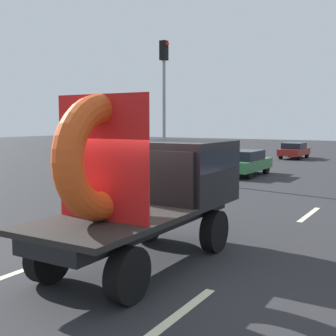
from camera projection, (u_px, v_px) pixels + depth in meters
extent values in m
plane|color=#28282B|center=(130.00, 267.00, 8.41)|extent=(120.00, 120.00, 0.00)
cylinder|color=black|center=(148.00, 222.00, 10.21)|extent=(0.28, 0.89, 0.89)
cylinder|color=black|center=(214.00, 231.00, 9.34)|extent=(0.28, 0.89, 0.89)
cylinder|color=black|center=(48.00, 257.00, 7.54)|extent=(0.28, 0.89, 0.89)
cylinder|color=black|center=(128.00, 275.00, 6.67)|extent=(0.28, 0.89, 0.89)
cube|color=black|center=(141.00, 220.00, 8.44)|extent=(1.30, 5.05, 0.25)
cube|color=black|center=(180.00, 171.00, 9.65)|extent=(2.00, 2.02, 1.35)
cube|color=black|center=(179.00, 158.00, 9.57)|extent=(2.02, 1.92, 0.44)
cube|color=black|center=(109.00, 221.00, 7.56)|extent=(2.00, 3.03, 0.10)
cube|color=black|center=(154.00, 178.00, 8.75)|extent=(1.80, 0.08, 1.10)
torus|color=#D84C19|center=(102.00, 158.00, 7.31)|extent=(0.50, 2.13, 2.13)
cube|color=red|center=(102.00, 158.00, 7.31)|extent=(1.90, 0.03, 2.13)
cylinder|color=black|center=(240.00, 167.00, 24.03)|extent=(0.21, 0.61, 0.61)
cylinder|color=black|center=(266.00, 168.00, 23.27)|extent=(0.21, 0.61, 0.61)
cylinder|color=black|center=(221.00, 171.00, 21.85)|extent=(0.21, 0.61, 0.61)
cylinder|color=black|center=(249.00, 173.00, 21.09)|extent=(0.21, 0.61, 0.61)
cube|color=#33723F|center=(244.00, 165.00, 22.53)|extent=(1.71, 4.00, 0.52)
cube|color=black|center=(244.00, 155.00, 22.40)|extent=(1.54, 2.24, 0.48)
cylinder|color=gray|center=(164.00, 121.00, 20.85)|extent=(0.16, 0.16, 5.66)
cube|color=black|center=(164.00, 50.00, 20.51)|extent=(0.30, 0.36, 0.90)
sphere|color=red|center=(167.00, 44.00, 20.39)|extent=(0.20, 0.20, 0.20)
cube|color=beige|center=(196.00, 207.00, 14.22)|extent=(0.16, 2.63, 0.01)
cube|color=beige|center=(178.00, 315.00, 6.30)|extent=(0.16, 2.21, 0.01)
cube|color=beige|center=(309.00, 214.00, 13.11)|extent=(0.16, 2.35, 0.01)
cylinder|color=black|center=(289.00, 153.00, 34.31)|extent=(0.19, 0.56, 0.56)
cylinder|color=black|center=(307.00, 154.00, 33.61)|extent=(0.19, 0.56, 0.56)
cylinder|color=black|center=(281.00, 155.00, 32.31)|extent=(0.19, 0.56, 0.56)
cylinder|color=black|center=(299.00, 156.00, 31.62)|extent=(0.19, 0.56, 0.56)
cube|color=maroon|center=(294.00, 152.00, 32.94)|extent=(1.57, 3.65, 0.48)
cube|color=black|center=(294.00, 146.00, 32.82)|extent=(1.41, 2.05, 0.43)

